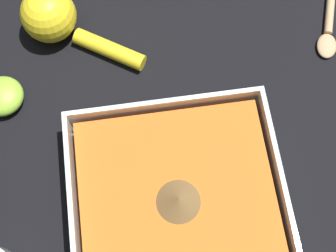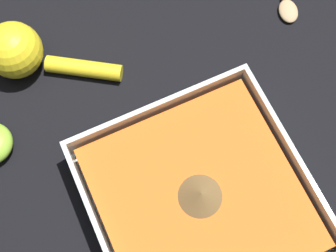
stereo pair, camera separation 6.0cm
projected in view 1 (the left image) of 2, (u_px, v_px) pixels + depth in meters
name	position (u px, v px, depth m)	size (l,w,h in m)	color
ground_plane	(153.00, 202.00, 0.60)	(4.00, 4.00, 0.00)	black
square_dish	(176.00, 205.00, 0.57)	(0.25, 0.25, 0.06)	silver
lemon_squeezer	(53.00, 19.00, 0.65)	(0.13, 0.17, 0.08)	yellow
lemon_half	(0.00, 97.00, 0.63)	(0.06, 0.06, 0.03)	#93CC38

